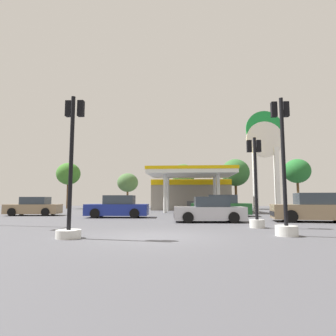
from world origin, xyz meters
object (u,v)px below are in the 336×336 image
traffic_signal_0 (71,190)px  traffic_signal_2 (284,191)px  car_2 (314,209)px  tree_1 (128,183)px  car_1 (118,207)px  tree_0 (68,174)px  car_3 (34,207)px  tree_3 (235,173)px  car_0 (209,211)px  car_4 (221,206)px  station_pole_sign (265,149)px  traffic_signal_1 (256,196)px  tree_2 (183,175)px  tree_4 (297,171)px

traffic_signal_0 → traffic_signal_2: traffic_signal_2 is taller
car_2 → tree_1: tree_1 is taller
car_1 → traffic_signal_0: bearing=-84.6°
tree_0 → car_3: bearing=-75.5°
tree_3 → car_0: bearing=-103.0°
car_4 → tree_0: tree_0 is taller
station_pole_sign → traffic_signal_2: (-4.28, -18.56, -4.79)m
car_1 → car_4: bearing=17.3°
car_4 → traffic_signal_0: (-6.59, -13.21, 0.89)m
car_0 → traffic_signal_2: (2.29, -6.03, 0.94)m
car_0 → tree_1: size_ratio=0.85×
station_pole_sign → car_2: size_ratio=2.12×
car_3 → traffic_signal_1: traffic_signal_1 is taller
tree_1 → tree_3: bearing=0.6°
car_2 → tree_1: size_ratio=1.01×
car_4 → car_2: bearing=-49.3°
traffic_signal_2 → tree_2: tree_2 is taller
traffic_signal_0 → tree_3: size_ratio=0.74×
car_1 → tree_4: size_ratio=0.67×
car_4 → tree_0: size_ratio=0.75×
car_0 → tree_4: tree_4 is taller
car_4 → car_1: bearing=-162.7°
station_pole_sign → traffic_signal_0: bearing=-120.9°
traffic_signal_1 → station_pole_sign: bearing=73.5°
tree_3 → tree_1: bearing=-179.4°
car_4 → traffic_signal_0: 14.79m
car_3 → tree_3: (18.70, 16.54, 4.14)m
tree_2 → traffic_signal_0: bearing=-96.3°
car_1 → tree_2: (4.38, 19.33, 3.91)m
car_0 → traffic_signal_2: 6.52m
car_4 → traffic_signal_1: traffic_signal_1 is taller
traffic_signal_1 → tree_3: tree_3 is taller
station_pole_sign → tree_4: bearing=56.1°
car_3 → traffic_signal_1: bearing=-29.6°
traffic_signal_0 → tree_0: (-12.51, 28.97, 3.13)m
station_pole_sign → tree_2: size_ratio=1.68×
traffic_signal_2 → tree_1: bearing=112.7°
car_3 → tree_1: bearing=75.9°
traffic_signal_1 → tree_1: bearing=114.3°
car_4 → tree_2: 17.70m
car_2 → tree_2: size_ratio=0.79×
traffic_signal_0 → tree_1: bearing=98.2°
car_2 → tree_3: size_ratio=0.73×
station_pole_sign → car_4: size_ratio=2.17×
tree_2 → tree_4: size_ratio=0.92×
car_2 → car_4: car_2 is taller
traffic_signal_0 → tree_2: bearing=83.7°
tree_1 → tree_2: size_ratio=0.79×
car_4 → tree_4: tree_4 is taller
tree_3 → tree_4: bearing=2.9°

